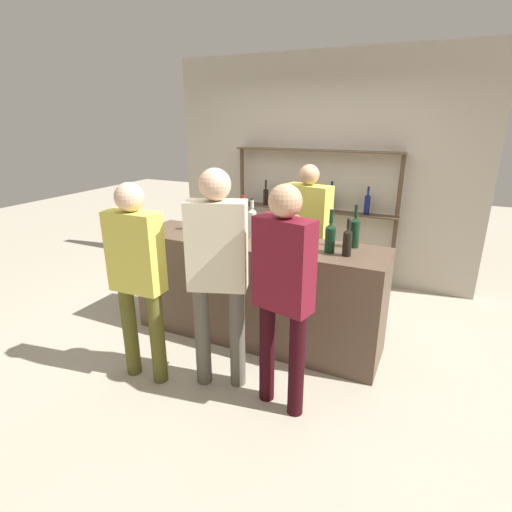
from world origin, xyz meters
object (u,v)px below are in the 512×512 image
object	(u,v)px
counter_bottle_3	(347,241)
counter_bottle_1	(243,219)
counter_bottle_0	(355,231)
server_behind_counter	(307,229)
customer_left	(137,270)
customer_right	(283,284)
ice_bucket	(287,230)
customer_center	(217,265)
wine_glass	(186,217)
counter_bottle_2	(252,222)
counter_bottle_4	(330,237)

from	to	relation	value
counter_bottle_3	counter_bottle_1	bearing A→B (deg)	167.04
counter_bottle_0	server_behind_counter	distance (m)	0.91
counter_bottle_0	server_behind_counter	xyz separation A→B (m)	(-0.62, 0.62, -0.21)
customer_left	customer_right	size ratio (longest dim) A/B	0.97
ice_bucket	counter_bottle_3	bearing A→B (deg)	-11.28
ice_bucket	customer_center	size ratio (longest dim) A/B	0.14
counter_bottle_3	wine_glass	bearing A→B (deg)	175.68
counter_bottle_3	customer_center	size ratio (longest dim) A/B	0.18
counter_bottle_2	ice_bucket	xyz separation A→B (m)	(0.37, -0.06, -0.02)
counter_bottle_3	counter_bottle_4	xyz separation A→B (m)	(-0.15, 0.03, 0.01)
counter_bottle_4	ice_bucket	bearing A→B (deg)	168.49
counter_bottle_1	customer_left	xyz separation A→B (m)	(-0.33, -1.13, -0.18)
counter_bottle_1	counter_bottle_2	distance (m)	0.15
counter_bottle_1	customer_right	bearing A→B (deg)	-51.01
counter_bottle_3	counter_bottle_4	size ratio (longest dim) A/B	0.86
counter_bottle_0	counter_bottle_4	xyz separation A→B (m)	(-0.15, -0.23, -0.01)
counter_bottle_1	counter_bottle_3	bearing A→B (deg)	-12.96
counter_bottle_4	customer_center	distance (m)	0.98
customer_left	counter_bottle_3	bearing A→B (deg)	-59.50
counter_bottle_3	customer_left	bearing A→B (deg)	-147.25
counter_bottle_2	server_behind_counter	world-z (taller)	server_behind_counter
counter_bottle_1	customer_left	bearing A→B (deg)	-106.40
counter_bottle_4	customer_right	world-z (taller)	customer_right
customer_right	counter_bottle_1	bearing A→B (deg)	52.54
counter_bottle_0	counter_bottle_4	bearing A→B (deg)	-123.38
customer_center	server_behind_counter	xyz separation A→B (m)	(0.17, 1.58, -0.10)
wine_glass	counter_bottle_4	bearing A→B (deg)	-3.69
counter_bottle_4	counter_bottle_1	bearing A→B (deg)	166.67
server_behind_counter	counter_bottle_1	bearing A→B (deg)	-23.91
customer_left	counter_bottle_0	bearing A→B (deg)	-52.72
counter_bottle_3	wine_glass	world-z (taller)	counter_bottle_3
ice_bucket	customer_left	world-z (taller)	customer_left
customer_center	counter_bottle_1	bearing A→B (deg)	-3.92
wine_glass	server_behind_counter	bearing A→B (deg)	36.93
counter_bottle_4	wine_glass	size ratio (longest dim) A/B	2.19
counter_bottle_1	counter_bottle_4	bearing A→B (deg)	-13.33
counter_bottle_2	customer_left	world-z (taller)	customer_left
counter_bottle_3	customer_left	size ratio (longest dim) A/B	0.19
counter_bottle_1	counter_bottle_3	world-z (taller)	counter_bottle_1
server_behind_counter	customer_left	xyz separation A→B (m)	(-0.77, -1.77, 0.03)
customer_center	customer_left	xyz separation A→B (m)	(-0.60, -0.19, -0.07)
counter_bottle_0	counter_bottle_1	distance (m)	1.05
counter_bottle_1	customer_right	distance (m)	1.28
wine_glass	ice_bucket	distance (m)	1.07
server_behind_counter	customer_right	world-z (taller)	customer_right
counter_bottle_1	counter_bottle_3	distance (m)	1.08
counter_bottle_2	customer_right	bearing A→B (deg)	-53.78
counter_bottle_4	ice_bucket	size ratio (longest dim) A/B	1.49
customer_center	counter_bottle_0	bearing A→B (deg)	-59.20
counter_bottle_3	counter_bottle_4	bearing A→B (deg)	169.39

